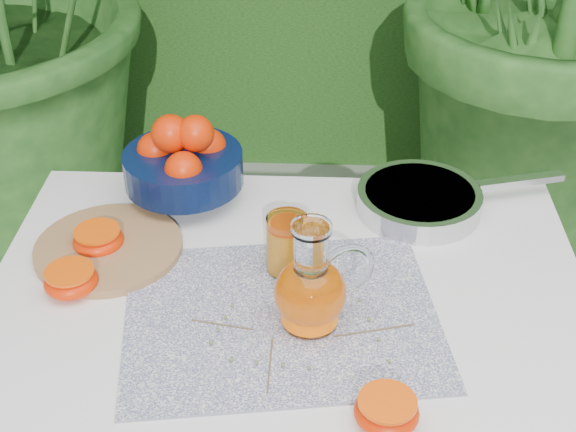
{
  "coord_description": "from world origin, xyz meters",
  "views": [
    {
      "loc": [
        0.11,
        -1.09,
        1.6
      ],
      "look_at": [
        0.06,
        -0.04,
        0.88
      ],
      "focal_mm": 50.0,
      "sensor_mm": 36.0,
      "label": 1
    }
  ],
  "objects_px": {
    "white_table": "(287,324)",
    "fruit_bowl": "(183,161)",
    "cutting_board": "(109,248)",
    "saute_pan": "(421,199)",
    "juice_pitcher": "(312,289)"
  },
  "relations": [
    {
      "from": "fruit_bowl",
      "to": "juice_pitcher",
      "type": "relative_size",
      "value": 1.43
    },
    {
      "from": "white_table",
      "to": "fruit_bowl",
      "type": "relative_size",
      "value": 3.77
    },
    {
      "from": "juice_pitcher",
      "to": "saute_pan",
      "type": "relative_size",
      "value": 0.43
    },
    {
      "from": "white_table",
      "to": "fruit_bowl",
      "type": "height_order",
      "value": "fruit_bowl"
    },
    {
      "from": "white_table",
      "to": "fruit_bowl",
      "type": "bearing_deg",
      "value": 128.28
    },
    {
      "from": "juice_pitcher",
      "to": "saute_pan",
      "type": "xyz_separation_m",
      "value": [
        0.2,
        0.33,
        -0.04
      ]
    },
    {
      "from": "cutting_board",
      "to": "juice_pitcher",
      "type": "distance_m",
      "value": 0.4
    },
    {
      "from": "fruit_bowl",
      "to": "saute_pan",
      "type": "distance_m",
      "value": 0.46
    },
    {
      "from": "cutting_board",
      "to": "saute_pan",
      "type": "distance_m",
      "value": 0.58
    },
    {
      "from": "fruit_bowl",
      "to": "saute_pan",
      "type": "height_order",
      "value": "fruit_bowl"
    },
    {
      "from": "cutting_board",
      "to": "saute_pan",
      "type": "relative_size",
      "value": 0.6
    },
    {
      "from": "white_table",
      "to": "juice_pitcher",
      "type": "bearing_deg",
      "value": -64.53
    },
    {
      "from": "fruit_bowl",
      "to": "cutting_board",
      "type": "bearing_deg",
      "value": -120.86
    },
    {
      "from": "white_table",
      "to": "cutting_board",
      "type": "distance_m",
      "value": 0.34
    },
    {
      "from": "cutting_board",
      "to": "fruit_bowl",
      "type": "height_order",
      "value": "fruit_bowl"
    }
  ]
}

